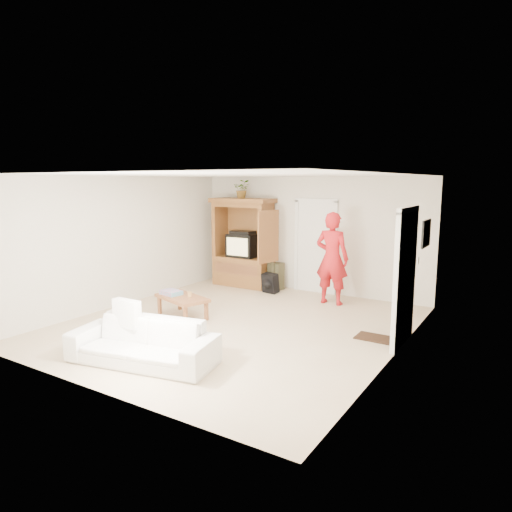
{
  "coord_description": "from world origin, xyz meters",
  "views": [
    {
      "loc": [
        4.37,
        -6.37,
        2.5
      ],
      "look_at": [
        0.04,
        0.6,
        1.15
      ],
      "focal_mm": 32.0,
      "sensor_mm": 36.0,
      "label": 1
    }
  ],
  "objects_px": {
    "coffee_table": "(182,299)",
    "armoire": "(244,248)",
    "man": "(332,258)",
    "sofa": "(143,342)"
  },
  "relations": [
    {
      "from": "armoire",
      "to": "coffee_table",
      "type": "xyz_separation_m",
      "value": [
        0.46,
        -2.79,
        -0.57
      ]
    },
    {
      "from": "man",
      "to": "coffee_table",
      "type": "bearing_deg",
      "value": 49.28
    },
    {
      "from": "coffee_table",
      "to": "armoire",
      "type": "bearing_deg",
      "value": 117.02
    },
    {
      "from": "armoire",
      "to": "man",
      "type": "height_order",
      "value": "armoire"
    },
    {
      "from": "armoire",
      "to": "sofa",
      "type": "relative_size",
      "value": 1.02
    },
    {
      "from": "armoire",
      "to": "coffee_table",
      "type": "distance_m",
      "value": 2.88
    },
    {
      "from": "armoire",
      "to": "coffee_table",
      "type": "height_order",
      "value": "armoire"
    },
    {
      "from": "armoire",
      "to": "sofa",
      "type": "xyz_separation_m",
      "value": [
        1.43,
        -4.74,
        -0.61
      ]
    },
    {
      "from": "man",
      "to": "coffee_table",
      "type": "height_order",
      "value": "man"
    },
    {
      "from": "armoire",
      "to": "coffee_table",
      "type": "bearing_deg",
      "value": -80.61
    }
  ]
}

